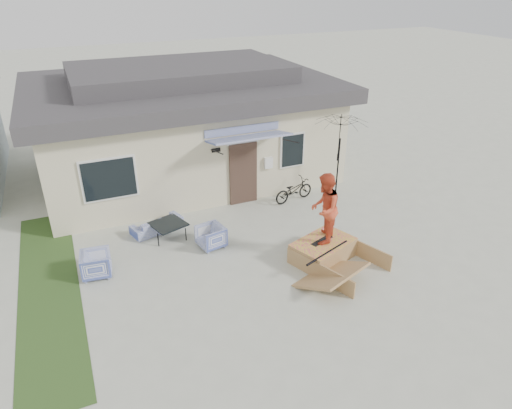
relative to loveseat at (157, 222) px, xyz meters
name	(u,v)px	position (x,y,z in m)	size (l,w,h in m)	color
ground	(274,282)	(2.10, -3.75, -0.30)	(90.00, 90.00, 0.00)	#AFB19F
grass_strip	(49,288)	(-3.10, -1.75, -0.30)	(1.40, 8.00, 0.01)	#28441B
house	(183,122)	(2.10, 4.25, 1.64)	(10.80, 8.49, 4.10)	beige
loveseat	(157,222)	(0.00, 0.00, 0.00)	(1.54, 0.45, 0.60)	#3A4B9F
armchair_left	(96,263)	(-1.91, -1.65, 0.07)	(0.72, 0.67, 0.74)	#3A4B9F
armchair_right	(211,236)	(1.20, -1.51, 0.05)	(0.69, 0.65, 0.71)	#3A4B9F
coffee_table	(169,230)	(0.24, -0.49, -0.08)	(0.90, 0.90, 0.45)	black
bicycle	(294,188)	(4.71, 0.15, 0.18)	(0.52, 1.49, 0.96)	black
patio_umbrella	(339,148)	(6.22, -0.11, 1.45)	(1.92, 1.80, 2.20)	black
skate_ramp	(323,250)	(3.78, -3.31, -0.03)	(1.62, 2.16, 0.54)	#9A7143
skateboard	(322,240)	(3.76, -3.26, 0.26)	(0.73, 0.18, 0.05)	black
skater	(324,208)	(3.76, -3.26, 1.24)	(0.94, 0.72, 1.92)	#D3492A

